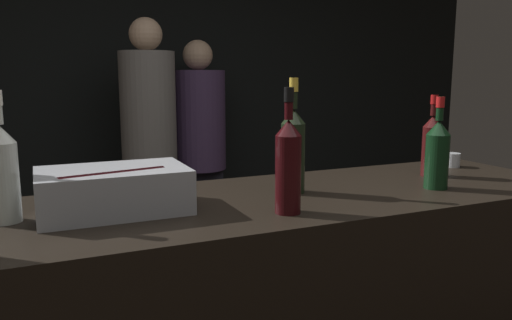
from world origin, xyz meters
name	(u,v)px	position (x,y,z in m)	size (l,w,h in m)	color
wall_back_chalkboard	(127,80)	(0.00, 2.77, 1.40)	(6.40, 0.06, 2.80)	black
ice_bin_with_bottles	(114,188)	(-0.46, 0.36, 1.11)	(0.42, 0.27, 0.13)	#9EA0A5
candle_votive	(452,160)	(1.00, 0.51, 1.07)	(0.07, 0.07, 0.06)	silver
red_wine_bottle_black_foil	(290,163)	(0.00, 0.14, 1.18)	(0.08, 0.08, 0.36)	black
red_wine_bottle_tall	(432,144)	(0.77, 0.40, 1.17)	(0.07, 0.07, 0.32)	#380F0F
white_wine_bottle	(2,170)	(-0.74, 0.37, 1.18)	(0.08, 0.08, 0.35)	#B2B7AD
champagne_bottle	(293,148)	(0.13, 0.37, 1.19)	(0.08, 0.08, 0.39)	black
red_wine_bottle_burgundy	(437,152)	(0.62, 0.22, 1.17)	(0.08, 0.08, 0.32)	black
person_in_hoodie	(149,142)	(0.02, 2.14, 1.01)	(0.36, 0.36, 1.79)	black
person_blond_tee	(199,146)	(0.42, 2.34, 0.93)	(0.38, 0.38, 1.68)	black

